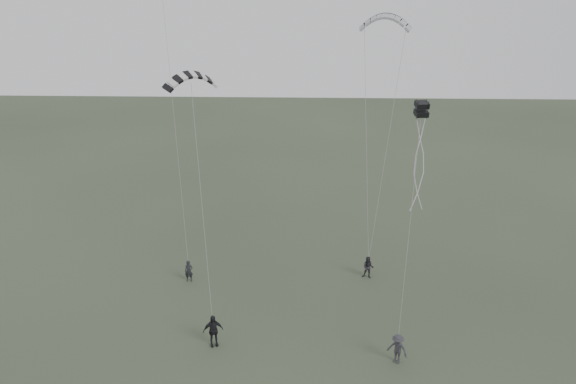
{
  "coord_description": "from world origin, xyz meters",
  "views": [
    {
      "loc": [
        2.23,
        -26.75,
        19.89
      ],
      "look_at": [
        1.12,
        5.64,
        7.32
      ],
      "focal_mm": 35.0,
      "sensor_mm": 36.0,
      "label": 1
    }
  ],
  "objects_px": {
    "kite_pale_large": "(386,16)",
    "flyer_left": "(189,271)",
    "flyer_right": "(368,267)",
    "flyer_far": "(397,349)",
    "kite_striped": "(190,75)",
    "flyer_center": "(213,331)",
    "kite_box": "(422,109)"
  },
  "relations": [
    {
      "from": "flyer_left",
      "to": "kite_striped",
      "type": "distance_m",
      "value": 14.17
    },
    {
      "from": "flyer_far",
      "to": "kite_box",
      "type": "relative_size",
      "value": 2.48
    },
    {
      "from": "flyer_center",
      "to": "kite_striped",
      "type": "relative_size",
      "value": 0.64
    },
    {
      "from": "flyer_left",
      "to": "kite_striped",
      "type": "height_order",
      "value": "kite_striped"
    },
    {
      "from": "flyer_left",
      "to": "flyer_center",
      "type": "bearing_deg",
      "value": -73.02
    },
    {
      "from": "flyer_right",
      "to": "flyer_far",
      "type": "relative_size",
      "value": 0.91
    },
    {
      "from": "kite_striped",
      "to": "kite_box",
      "type": "xyz_separation_m",
      "value": [
        12.47,
        -2.8,
        -1.22
      ]
    },
    {
      "from": "flyer_right",
      "to": "flyer_left",
      "type": "bearing_deg",
      "value": -160.14
    },
    {
      "from": "flyer_right",
      "to": "kite_striped",
      "type": "distance_m",
      "value": 17.99
    },
    {
      "from": "kite_pale_large",
      "to": "flyer_right",
      "type": "bearing_deg",
      "value": -87.11
    },
    {
      "from": "flyer_far",
      "to": "kite_striped",
      "type": "xyz_separation_m",
      "value": [
        -11.65,
        5.94,
        13.78
      ]
    },
    {
      "from": "flyer_right",
      "to": "flyer_far",
      "type": "xyz_separation_m",
      "value": [
        0.67,
        -9.23,
        0.08
      ]
    },
    {
      "from": "flyer_center",
      "to": "kite_pale_large",
      "type": "bearing_deg",
      "value": 31.81
    },
    {
      "from": "flyer_left",
      "to": "flyer_far",
      "type": "distance_m",
      "value": 15.54
    },
    {
      "from": "flyer_right",
      "to": "flyer_center",
      "type": "bearing_deg",
      "value": -124.25
    },
    {
      "from": "flyer_right",
      "to": "kite_pale_large",
      "type": "xyz_separation_m",
      "value": [
        0.73,
        4.29,
        16.51
      ]
    },
    {
      "from": "kite_pale_large",
      "to": "flyer_left",
      "type": "bearing_deg",
      "value": -145.97
    },
    {
      "from": "flyer_left",
      "to": "kite_striped",
      "type": "relative_size",
      "value": 0.5
    },
    {
      "from": "kite_pale_large",
      "to": "kite_striped",
      "type": "height_order",
      "value": "kite_pale_large"
    },
    {
      "from": "flyer_right",
      "to": "flyer_far",
      "type": "bearing_deg",
      "value": -70.08
    },
    {
      "from": "flyer_right",
      "to": "kite_box",
      "type": "bearing_deg",
      "value": -60.48
    },
    {
      "from": "kite_striped",
      "to": "kite_pale_large",
      "type": "bearing_deg",
      "value": -0.9
    },
    {
      "from": "flyer_far",
      "to": "kite_striped",
      "type": "distance_m",
      "value": 19.0
    },
    {
      "from": "flyer_center",
      "to": "kite_pale_large",
      "type": "relative_size",
      "value": 0.57
    },
    {
      "from": "flyer_far",
      "to": "kite_striped",
      "type": "height_order",
      "value": "kite_striped"
    },
    {
      "from": "flyer_center",
      "to": "flyer_right",
      "type": "bearing_deg",
      "value": 21.74
    },
    {
      "from": "flyer_center",
      "to": "kite_box",
      "type": "xyz_separation_m",
      "value": [
        11.1,
        1.96,
        12.46
      ]
    },
    {
      "from": "flyer_right",
      "to": "flyer_center",
      "type": "distance_m",
      "value": 12.54
    },
    {
      "from": "flyer_right",
      "to": "kite_pale_large",
      "type": "relative_size",
      "value": 0.47
    },
    {
      "from": "flyer_right",
      "to": "kite_box",
      "type": "xyz_separation_m",
      "value": [
        1.49,
        -6.09,
        12.64
      ]
    },
    {
      "from": "flyer_right",
      "to": "kite_box",
      "type": "distance_m",
      "value": 14.11
    },
    {
      "from": "flyer_far",
      "to": "kite_pale_large",
      "type": "relative_size",
      "value": 0.51
    }
  ]
}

